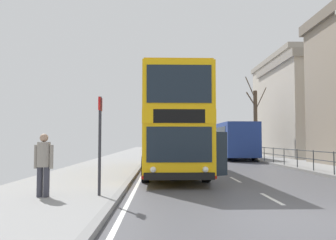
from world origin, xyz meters
TOP-DOWN VIEW (x-y plane):
  - ground at (-0.72, -0.00)m, footprint 15.80×140.00m
  - double_decker_bus_main at (-2.54, 9.86)m, footprint 3.26×11.16m
  - background_bus_far_lane at (3.00, 23.87)m, footprint 2.91×10.39m
  - pedestrian_railing_far_kerb at (4.45, 14.19)m, footprint 0.05×33.22m
  - pedestrian_companion at (-6.21, 2.15)m, footprint 0.55×0.40m
  - bus_stop_sign_near at (-4.77, 2.38)m, footprint 0.08×0.44m
  - bare_tree_far_00 at (5.69, 25.18)m, footprint 1.86×2.94m
  - background_building_01 at (18.19, 42.78)m, footprint 12.07×17.38m
  - background_building_02 at (13.43, 26.78)m, footprint 11.27×10.99m

SIDE VIEW (x-z plane):
  - ground at x=-0.72m, z-range -0.06..0.14m
  - pedestrian_railing_far_kerb at x=4.45m, z-range 0.32..1.32m
  - pedestrian_companion at x=-6.21m, z-range 0.24..1.91m
  - background_bus_far_lane at x=3.00m, z-range 0.15..3.18m
  - bus_stop_sign_near at x=-4.77m, z-range 0.45..3.14m
  - double_decker_bus_main at x=-2.54m, z-range 0.10..4.54m
  - bare_tree_far_00 at x=5.69m, z-range -0.30..7.05m
  - background_building_02 at x=13.43m, z-range 0.03..9.32m
  - background_building_01 at x=18.19m, z-range 0.03..13.47m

